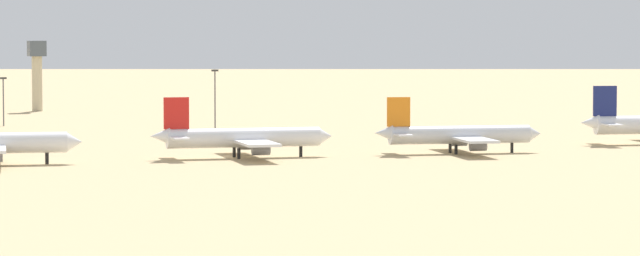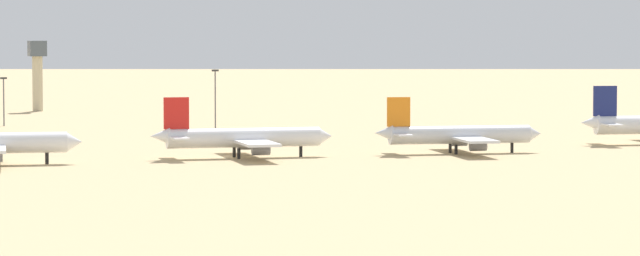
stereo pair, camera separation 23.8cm
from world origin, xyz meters
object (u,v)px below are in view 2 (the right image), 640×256
parked_jet_orange_3 (458,135)px  control_tower (37,69)px  parked_jet_red_2 (242,138)px  light_pole_mid (215,94)px  light_pole_west (4,97)px

parked_jet_orange_3 → control_tower: size_ratio=1.64×
parked_jet_red_2 → light_pole_mid: bearing=82.4°
light_pole_west → light_pole_mid: size_ratio=0.85×
parked_jet_red_2 → light_pole_mid: light_pole_mid is taller
control_tower → light_pole_west: bearing=-107.6°
light_pole_west → control_tower: bearing=72.4°
parked_jet_red_2 → parked_jet_orange_3: 45.98m
parked_jet_red_2 → control_tower: bearing=97.4°
parked_jet_orange_3 → light_pole_west: size_ratio=2.77×
light_pole_mid → parked_jet_red_2: bearing=-103.8°
parked_jet_red_2 → parked_jet_orange_3: size_ratio=1.04×
parked_jet_orange_3 → light_pole_mid: size_ratio=2.36×
parked_jet_orange_3 → light_pole_mid: light_pole_mid is taller
control_tower → light_pole_mid: (27.15, -100.54, -4.41)m
parked_jet_red_2 → light_pole_west: bearing=108.6°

